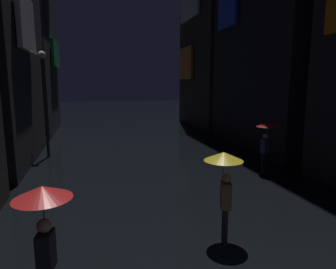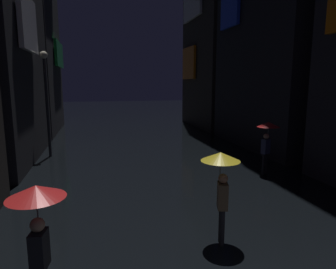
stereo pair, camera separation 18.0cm
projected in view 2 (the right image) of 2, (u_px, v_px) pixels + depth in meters
name	position (u px, v px, depth m)	size (l,w,h in m)	color
pedestrian_near_crossing_red	(37.00, 215.00, 4.60)	(0.90, 0.90, 2.12)	black
pedestrian_foreground_right_red	(268.00, 133.00, 12.07)	(0.90, 0.90, 2.12)	black
pedestrian_midstreet_centre_yellow	(221.00, 172.00, 6.80)	(0.90, 0.90, 2.12)	black
streetlamp_left_far	(46.00, 91.00, 14.66)	(0.36, 0.36, 5.18)	#2D2D33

